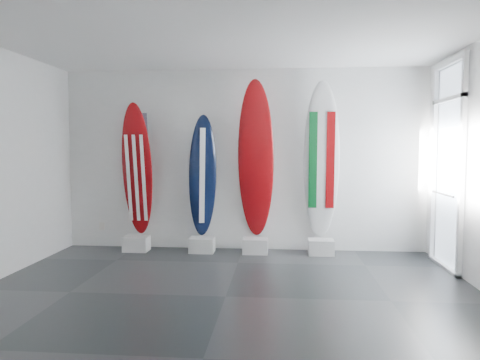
# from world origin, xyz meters

# --- Properties ---
(floor) EXTENTS (6.00, 6.00, 0.00)m
(floor) POSITION_xyz_m (0.00, 0.00, 0.00)
(floor) COLOR black
(floor) RESTS_ON ground
(ceiling) EXTENTS (6.00, 6.00, 0.00)m
(ceiling) POSITION_xyz_m (0.00, 0.00, 3.00)
(ceiling) COLOR white
(ceiling) RESTS_ON wall_back
(wall_back) EXTENTS (6.00, 0.00, 6.00)m
(wall_back) POSITION_xyz_m (0.00, 2.50, 1.50)
(wall_back) COLOR silver
(wall_back) RESTS_ON ground
(wall_front) EXTENTS (6.00, 0.00, 6.00)m
(wall_front) POSITION_xyz_m (0.00, -2.50, 1.50)
(wall_front) COLOR silver
(wall_front) RESTS_ON ground
(display_block_usa) EXTENTS (0.40, 0.30, 0.24)m
(display_block_usa) POSITION_xyz_m (-1.74, 2.18, 0.12)
(display_block_usa) COLOR silver
(display_block_usa) RESTS_ON floor
(surfboard_usa) EXTENTS (0.51, 0.45, 2.20)m
(surfboard_usa) POSITION_xyz_m (-1.74, 2.28, 1.34)
(surfboard_usa) COLOR maroon
(surfboard_usa) RESTS_ON display_block_usa
(display_block_navy) EXTENTS (0.40, 0.30, 0.24)m
(display_block_navy) POSITION_xyz_m (-0.65, 2.18, 0.12)
(display_block_navy) COLOR silver
(display_block_navy) RESTS_ON floor
(surfboard_navy) EXTENTS (0.53, 0.43, 2.00)m
(surfboard_navy) POSITION_xyz_m (-0.65, 2.28, 1.24)
(surfboard_navy) COLOR black
(surfboard_navy) RESTS_ON display_block_navy
(display_block_swiss) EXTENTS (0.40, 0.30, 0.24)m
(display_block_swiss) POSITION_xyz_m (0.23, 2.18, 0.12)
(display_block_swiss) COLOR silver
(display_block_swiss) RESTS_ON floor
(surfboard_swiss) EXTENTS (0.59, 0.48, 2.55)m
(surfboard_swiss) POSITION_xyz_m (0.23, 2.28, 1.51)
(surfboard_swiss) COLOR maroon
(surfboard_swiss) RESTS_ON display_block_swiss
(display_block_italy) EXTENTS (0.40, 0.30, 0.24)m
(display_block_italy) POSITION_xyz_m (1.27, 2.18, 0.12)
(display_block_italy) COLOR silver
(display_block_italy) RESTS_ON floor
(surfboard_italy) EXTENTS (0.58, 0.33, 2.52)m
(surfboard_italy) POSITION_xyz_m (1.27, 2.28, 1.50)
(surfboard_italy) COLOR silver
(surfboard_italy) RESTS_ON display_block_italy
(wall_outlet) EXTENTS (0.09, 0.02, 0.13)m
(wall_outlet) POSITION_xyz_m (-2.45, 2.48, 0.35)
(wall_outlet) COLOR silver
(wall_outlet) RESTS_ON wall_back
(glass_door) EXTENTS (0.12, 1.16, 2.85)m
(glass_door) POSITION_xyz_m (2.97, 1.55, 1.43)
(glass_door) COLOR white
(glass_door) RESTS_ON floor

